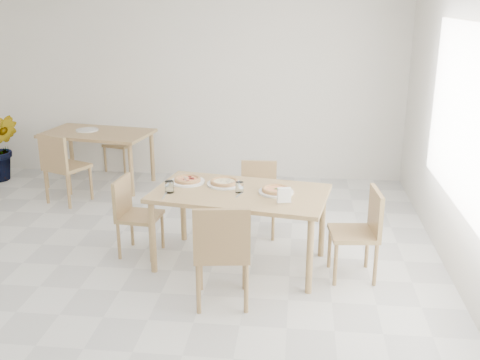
# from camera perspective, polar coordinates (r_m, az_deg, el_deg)

# --- Properties ---
(room) EXTENTS (7.28, 7.00, 7.00)m
(room) POSITION_cam_1_polar(r_m,az_deg,el_deg) (4.93, 23.02, 4.99)
(room) COLOR silver
(room) RESTS_ON ground
(main_table) EXTENTS (1.75, 1.18, 0.75)m
(main_table) POSITION_cam_1_polar(r_m,az_deg,el_deg) (5.32, 0.00, -1.93)
(main_table) COLOR tan
(main_table) RESTS_ON ground
(chair_south) EXTENTS (0.51, 0.51, 0.92)m
(chair_south) POSITION_cam_1_polar(r_m,az_deg,el_deg) (4.64, -1.84, -6.93)
(chair_south) COLOR #A28851
(chair_south) RESTS_ON ground
(chair_north) EXTENTS (0.41, 0.41, 0.79)m
(chair_north) POSITION_cam_1_polar(r_m,az_deg,el_deg) (6.15, 1.88, -1.27)
(chair_north) COLOR #A28851
(chair_north) RESTS_ON ground
(chair_west) EXTENTS (0.43, 0.43, 0.80)m
(chair_west) POSITION_cam_1_polar(r_m,az_deg,el_deg) (5.73, -10.86, -3.06)
(chair_west) COLOR #A28851
(chair_west) RESTS_ON ground
(chair_east) EXTENTS (0.46, 0.46, 0.85)m
(chair_east) POSITION_cam_1_polar(r_m,az_deg,el_deg) (5.26, 12.34, -4.72)
(chair_east) COLOR #A28851
(chair_east) RESTS_ON ground
(plate_margherita) EXTENTS (0.33, 0.33, 0.02)m
(plate_margherita) POSITION_cam_1_polar(r_m,az_deg,el_deg) (5.27, 3.68, -1.21)
(plate_margherita) COLOR white
(plate_margherita) RESTS_ON main_table
(plate_mushroom) EXTENTS (0.34, 0.34, 0.02)m
(plate_mushroom) POSITION_cam_1_polar(r_m,az_deg,el_deg) (5.48, -1.60, -0.41)
(plate_mushroom) COLOR white
(plate_mushroom) RESTS_ON main_table
(plate_pepperoni) EXTENTS (0.34, 0.34, 0.02)m
(plate_pepperoni) POSITION_cam_1_polar(r_m,az_deg,el_deg) (5.57, -5.35, -0.16)
(plate_pepperoni) COLOR white
(plate_pepperoni) RESTS_ON main_table
(pizza_margherita) EXTENTS (0.29, 0.29, 0.03)m
(pizza_margherita) POSITION_cam_1_polar(r_m,az_deg,el_deg) (5.26, 3.68, -0.98)
(pizza_margherita) COLOR #EEBD70
(pizza_margherita) RESTS_ON plate_margherita
(pizza_mushroom) EXTENTS (0.36, 0.36, 0.03)m
(pizza_mushroom) POSITION_cam_1_polar(r_m,az_deg,el_deg) (5.47, -1.60, -0.18)
(pizza_mushroom) COLOR #EEBD70
(pizza_mushroom) RESTS_ON plate_mushroom
(pizza_pepperoni) EXTENTS (0.28, 0.28, 0.03)m
(pizza_pepperoni) POSITION_cam_1_polar(r_m,az_deg,el_deg) (5.56, -5.36, 0.06)
(pizza_pepperoni) COLOR #EEBD70
(pizza_pepperoni) RESTS_ON plate_pepperoni
(tumbler_a) EXTENTS (0.08, 0.08, 0.11)m
(tumbler_a) POSITION_cam_1_polar(r_m,az_deg,el_deg) (5.29, -7.19, -0.69)
(tumbler_a) COLOR white
(tumbler_a) RESTS_ON main_table
(tumbler_b) EXTENTS (0.08, 0.08, 0.10)m
(tumbler_b) POSITION_cam_1_polar(r_m,az_deg,el_deg) (5.25, -0.05, -0.74)
(tumbler_b) COLOR white
(tumbler_b) RESTS_ON main_table
(napkin_holder) EXTENTS (0.14, 0.09, 0.14)m
(napkin_holder) POSITION_cam_1_polar(r_m,az_deg,el_deg) (4.99, 4.51, -1.62)
(napkin_holder) COLOR silver
(napkin_holder) RESTS_ON main_table
(fork_a) EXTENTS (0.02, 0.19, 0.01)m
(fork_a) POSITION_cam_1_polar(r_m,az_deg,el_deg) (5.21, -7.70, -1.63)
(fork_a) COLOR silver
(fork_a) RESTS_ON main_table
(fork_b) EXTENTS (0.06, 0.18, 0.01)m
(fork_b) POSITION_cam_1_polar(r_m,az_deg,el_deg) (5.20, -0.05, -1.51)
(fork_b) COLOR silver
(fork_b) RESTS_ON main_table
(second_table) EXTENTS (1.54, 1.03, 0.75)m
(second_table) POSITION_cam_1_polar(r_m,az_deg,el_deg) (7.93, -14.26, 4.14)
(second_table) COLOR #A28851
(second_table) RESTS_ON ground
(chair_back_s) EXTENTS (0.59, 0.59, 0.91)m
(chair_back_s) POSITION_cam_1_polar(r_m,az_deg,el_deg) (7.32, -17.68, 1.61)
(chair_back_s) COLOR #A28851
(chair_back_s) RESTS_ON ground
(chair_back_n) EXTENTS (0.49, 0.49, 0.79)m
(chair_back_n) POSITION_cam_1_polar(r_m,az_deg,el_deg) (8.65, -11.82, 4.08)
(chair_back_n) COLOR #A28851
(chair_back_n) RESTS_ON ground
(plate_empty) EXTENTS (0.30, 0.30, 0.02)m
(plate_empty) POSITION_cam_1_polar(r_m,az_deg,el_deg) (8.02, -15.27, 4.92)
(plate_empty) COLOR white
(plate_empty) RESTS_ON second_table
(potted_plant) EXTENTS (0.65, 0.59, 0.95)m
(potted_plant) POSITION_cam_1_polar(r_m,az_deg,el_deg) (8.62, -23.22, 3.03)
(potted_plant) COLOR #305E1C
(potted_plant) RESTS_ON ground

